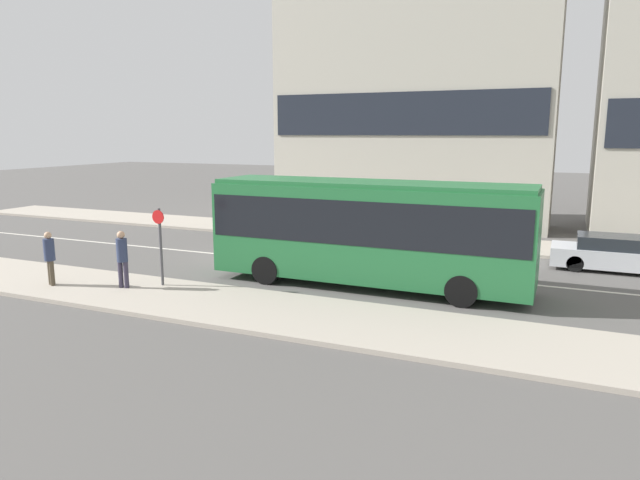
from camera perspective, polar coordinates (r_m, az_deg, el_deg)
The scene contains 10 objects.
ground_plane at distance 23.39m, azimuth -6.33°, elevation -1.78°, with size 120.00×120.00×0.00m, color #595654.
sidewalk_near at distance 18.38m, azimuth -16.06°, elevation -5.38°, with size 44.00×3.50×0.13m.
sidewalk_far at distance 28.86m, azimuth -0.19°, elevation 0.79°, with size 44.00×3.50×0.13m.
lane_centerline at distance 23.39m, azimuth -6.33°, elevation -1.77°, with size 41.80×0.16×0.01m.
apartment_block_left_tower at distance 32.90m, azimuth 9.36°, elevation 20.80°, with size 14.90×4.13×21.78m.
city_bus at distance 18.69m, azimuth 4.90°, elevation 1.33°, with size 10.50×2.56×3.47m.
parked_car_0 at distance 23.66m, azimuth 27.51°, elevation -1.26°, with size 4.55×1.79×1.30m.
pedestrian_near_stop at distance 20.40m, azimuth -25.43°, elevation -1.35°, with size 0.34×0.34×1.76m.
pedestrian_down_pavement at distance 19.15m, azimuth -19.17°, elevation -1.46°, with size 0.35×0.34×1.84m.
bus_stop_sign at distance 19.01m, azimuth -15.69°, elevation -0.05°, with size 0.44×0.12×2.52m.
Camera 1 is at (11.39, -19.81, 5.01)m, focal length 32.00 mm.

